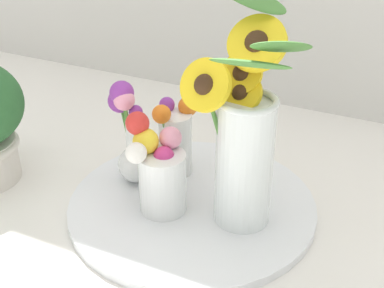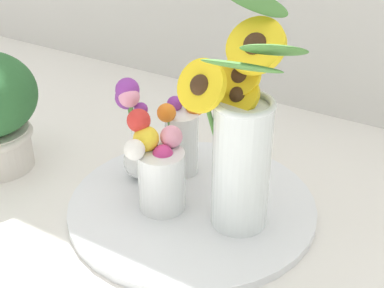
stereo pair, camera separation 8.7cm
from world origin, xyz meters
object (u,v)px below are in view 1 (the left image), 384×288
(mason_jar_sunflowers, at_px, (244,140))
(vase_small_center, at_px, (159,170))
(vase_bulb_right, at_px, (131,138))
(serving_tray, at_px, (192,205))
(vase_small_back, at_px, (175,137))

(mason_jar_sunflowers, bearing_deg, vase_small_center, -166.60)
(vase_bulb_right, bearing_deg, vase_small_center, -32.58)
(serving_tray, xyz_separation_m, vase_small_back, (-0.07, 0.08, 0.08))
(mason_jar_sunflowers, xyz_separation_m, vase_small_center, (-0.13, -0.03, -0.07))
(vase_bulb_right, xyz_separation_m, vase_small_back, (0.06, 0.06, -0.02))
(serving_tray, height_order, mason_jar_sunflowers, mason_jar_sunflowers)
(vase_bulb_right, distance_m, vase_small_back, 0.08)
(vase_small_back, bearing_deg, serving_tray, -47.61)
(mason_jar_sunflowers, height_order, vase_small_back, mason_jar_sunflowers)
(serving_tray, distance_m, vase_bulb_right, 0.16)
(mason_jar_sunflowers, relative_size, vase_bulb_right, 1.91)
(vase_bulb_right, height_order, vase_small_back, vase_bulb_right)
(serving_tray, height_order, vase_small_back, vase_small_back)
(vase_small_center, xyz_separation_m, vase_bulb_right, (-0.09, 0.05, 0.01))
(mason_jar_sunflowers, xyz_separation_m, vase_small_back, (-0.16, 0.08, -0.07))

